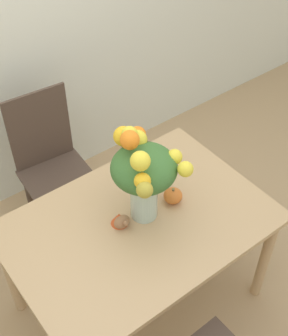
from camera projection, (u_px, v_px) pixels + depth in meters
name	position (u px, v px, depth m)	size (l,w,h in m)	color
ground_plane	(140.00, 299.00, 2.83)	(12.00, 12.00, 0.00)	tan
wall_back	(1.00, 11.00, 2.64)	(8.00, 0.06, 2.70)	silver
dining_table	(139.00, 234.00, 2.40)	(1.30, 0.90, 0.72)	tan
flower_vase	(143.00, 171.00, 2.17)	(0.33, 0.41, 0.53)	#B2CCBC
pumpkin	(173.00, 196.00, 2.41)	(0.10, 0.10, 0.09)	orange
turkey_figurine	(120.00, 220.00, 2.30)	(0.09, 0.12, 0.07)	#936642
dining_chair_near_window	(53.00, 165.00, 2.97)	(0.45, 0.45, 0.97)	#47382D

